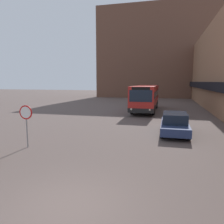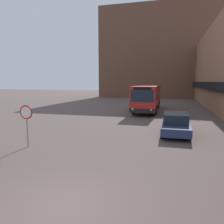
# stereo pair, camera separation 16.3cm
# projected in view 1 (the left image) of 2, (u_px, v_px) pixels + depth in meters

# --- Properties ---
(ground_plane) EXTENTS (160.00, 160.00, 0.00)m
(ground_plane) POSITION_uv_depth(u_px,v_px,m) (68.00, 208.00, 6.20)
(ground_plane) COLOR brown
(building_backdrop_far) EXTENTS (26.00, 8.00, 19.79)m
(building_backdrop_far) POSITION_uv_depth(u_px,v_px,m) (157.00, 53.00, 49.09)
(building_backdrop_far) COLOR brown
(building_backdrop_far) RESTS_ON ground_plane
(city_bus) EXTENTS (2.59, 10.64, 3.05)m
(city_bus) POSITION_uv_depth(u_px,v_px,m) (146.00, 97.00, 26.44)
(city_bus) COLOR red
(city_bus) RESTS_ON ground_plane
(parked_car_front) EXTENTS (1.84, 4.51, 1.43)m
(parked_car_front) POSITION_uv_depth(u_px,v_px,m) (175.00, 123.00, 14.88)
(parked_car_front) COLOR navy
(parked_car_front) RESTS_ON ground_plane
(stop_sign) EXTENTS (0.76, 0.08, 2.30)m
(stop_sign) POSITION_uv_depth(u_px,v_px,m) (26.00, 117.00, 11.66)
(stop_sign) COLOR gray
(stop_sign) RESTS_ON ground_plane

